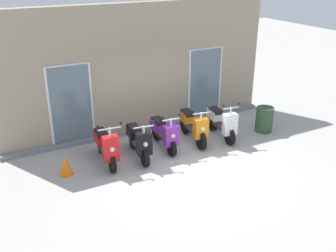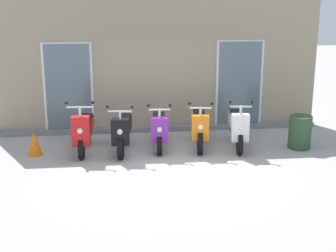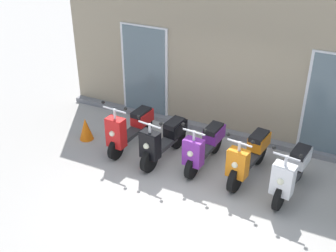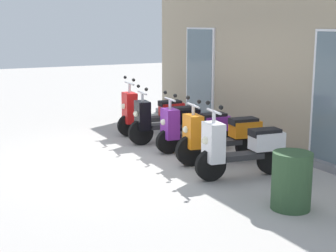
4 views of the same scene
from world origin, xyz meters
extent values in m
plane|color=#A8A39E|center=(0.00, 0.00, 0.00)|extent=(40.00, 40.00, 0.00)
cube|color=gray|center=(0.00, 2.63, 1.88)|extent=(8.39, 0.30, 3.76)
cube|color=slate|center=(0.00, 2.38, 0.06)|extent=(8.39, 0.20, 0.12)
cube|color=silver|center=(-2.17, 2.46, 1.15)|extent=(1.22, 0.04, 2.30)
cube|color=slate|center=(-2.17, 2.44, 1.15)|extent=(1.10, 0.02, 2.22)
cylinder|color=black|center=(-1.79, 0.45, 0.23)|extent=(0.13, 0.48, 0.47)
cylinder|color=black|center=(-1.70, 1.56, 0.23)|extent=(0.13, 0.48, 0.47)
cube|color=#2D2D30|center=(-1.75, 1.00, 0.33)|extent=(0.31, 0.71, 0.09)
cube|color=red|center=(-1.79, 0.49, 0.62)|extent=(0.40, 0.27, 0.65)
sphere|color=#F2EFCC|center=(-1.80, 0.36, 0.66)|extent=(0.12, 0.12, 0.12)
cube|color=red|center=(-1.71, 1.46, 0.52)|extent=(0.34, 0.54, 0.28)
cube|color=black|center=(-1.71, 1.42, 0.66)|extent=(0.30, 0.50, 0.11)
cylinder|color=silver|center=(-1.79, 0.49, 1.05)|extent=(0.06, 0.06, 0.24)
cylinder|color=silver|center=(-1.79, 0.49, 1.15)|extent=(0.56, 0.08, 0.04)
sphere|color=black|center=(-1.51, 0.46, 1.25)|extent=(0.07, 0.07, 0.07)
sphere|color=black|center=(-2.07, 0.51, 1.25)|extent=(0.07, 0.07, 0.07)
cylinder|color=black|center=(-0.95, 0.36, 0.25)|extent=(0.17, 0.51, 0.50)
cylinder|color=black|center=(-0.81, 1.43, 0.25)|extent=(0.17, 0.51, 0.50)
cube|color=#2D2D30|center=(-0.88, 0.90, 0.35)|extent=(0.34, 0.70, 0.09)
cube|color=black|center=(-0.94, 0.40, 0.60)|extent=(0.41, 0.29, 0.57)
sphere|color=#F2EFCC|center=(-0.96, 0.27, 0.64)|extent=(0.12, 0.12, 0.12)
cube|color=black|center=(-0.83, 1.33, 0.53)|extent=(0.36, 0.55, 0.28)
cube|color=black|center=(-0.83, 1.29, 0.67)|extent=(0.32, 0.51, 0.11)
cylinder|color=silver|center=(-0.94, 0.40, 0.97)|extent=(0.06, 0.06, 0.21)
cylinder|color=silver|center=(-0.94, 0.40, 1.05)|extent=(0.52, 0.10, 0.04)
sphere|color=black|center=(-0.69, 0.37, 1.15)|extent=(0.07, 0.07, 0.07)
sphere|color=black|center=(-1.20, 0.43, 1.15)|extent=(0.07, 0.07, 0.07)
cylinder|color=black|center=(-0.09, 0.53, 0.23)|extent=(0.15, 0.47, 0.46)
cylinder|color=black|center=(0.00, 1.61, 0.23)|extent=(0.15, 0.47, 0.46)
cube|color=#2D2D30|center=(-0.04, 1.07, 0.33)|extent=(0.32, 0.69, 0.09)
cube|color=purple|center=(-0.09, 0.57, 0.57)|extent=(0.40, 0.27, 0.55)
sphere|color=#F2EFCC|center=(-0.10, 0.44, 0.61)|extent=(0.12, 0.12, 0.12)
cube|color=purple|center=(-0.01, 1.51, 0.51)|extent=(0.34, 0.54, 0.28)
cube|color=black|center=(-0.01, 1.47, 0.65)|extent=(0.30, 0.50, 0.11)
cylinder|color=silver|center=(-0.09, 0.57, 0.93)|extent=(0.06, 0.06, 0.22)
cylinder|color=silver|center=(-0.09, 0.57, 1.02)|extent=(0.47, 0.08, 0.04)
sphere|color=black|center=(0.15, 0.55, 1.12)|extent=(0.07, 0.07, 0.07)
sphere|color=black|center=(-0.32, 0.59, 1.12)|extent=(0.07, 0.07, 0.07)
cylinder|color=black|center=(0.81, 0.50, 0.26)|extent=(0.18, 0.54, 0.53)
cylinder|color=black|center=(0.97, 1.62, 0.26)|extent=(0.18, 0.54, 0.53)
cube|color=#2D2D30|center=(0.89, 1.06, 0.36)|extent=(0.35, 0.73, 0.09)
cube|color=orange|center=(0.82, 0.53, 0.60)|extent=(0.41, 0.29, 0.56)
sphere|color=#F2EFCC|center=(0.80, 0.41, 0.64)|extent=(0.12, 0.12, 0.12)
cube|color=orange|center=(0.95, 1.52, 0.57)|extent=(0.37, 0.56, 0.28)
cube|color=black|center=(0.95, 1.48, 0.71)|extent=(0.32, 0.51, 0.11)
cylinder|color=silver|center=(0.82, 0.53, 0.96)|extent=(0.06, 0.06, 0.20)
cylinder|color=silver|center=(0.82, 0.53, 1.04)|extent=(0.48, 0.10, 0.04)
sphere|color=black|center=(1.05, 0.50, 1.14)|extent=(0.07, 0.07, 0.07)
sphere|color=black|center=(0.58, 0.57, 1.14)|extent=(0.07, 0.07, 0.07)
cylinder|color=black|center=(1.68, 0.35, 0.25)|extent=(0.16, 0.50, 0.50)
cylinder|color=black|center=(1.82, 1.41, 0.25)|extent=(0.16, 0.50, 0.50)
cube|color=#2D2D30|center=(1.75, 0.88, 0.35)|extent=(0.35, 0.69, 0.09)
cube|color=white|center=(1.68, 0.39, 0.61)|extent=(0.41, 0.29, 0.60)
sphere|color=#F2EFCC|center=(1.66, 0.26, 0.65)|extent=(0.12, 0.12, 0.12)
cube|color=white|center=(1.81, 1.31, 0.56)|extent=(0.37, 0.56, 0.28)
cube|color=black|center=(1.80, 1.27, 0.70)|extent=(0.32, 0.51, 0.11)
cylinder|color=silver|center=(1.68, 0.39, 1.00)|extent=(0.06, 0.06, 0.22)
cylinder|color=silver|center=(1.68, 0.39, 1.09)|extent=(0.47, 0.10, 0.04)
sphere|color=black|center=(1.91, 0.36, 1.19)|extent=(0.07, 0.07, 0.07)
sphere|color=black|center=(1.45, 0.42, 1.19)|extent=(0.07, 0.07, 0.07)
cylinder|color=#2D4C2D|center=(3.16, 0.64, 0.38)|extent=(0.52, 0.52, 0.76)
cone|color=orange|center=(-2.83, 0.84, 0.26)|extent=(0.32, 0.32, 0.52)
camera|label=1|loc=(-4.54, -7.64, 4.84)|focal=41.82mm
camera|label=2|loc=(-1.09, -9.82, 3.63)|focal=52.99mm
camera|label=3|loc=(2.50, -5.88, 5.09)|focal=45.68mm
camera|label=4|loc=(7.88, -3.63, 2.38)|focal=52.98mm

